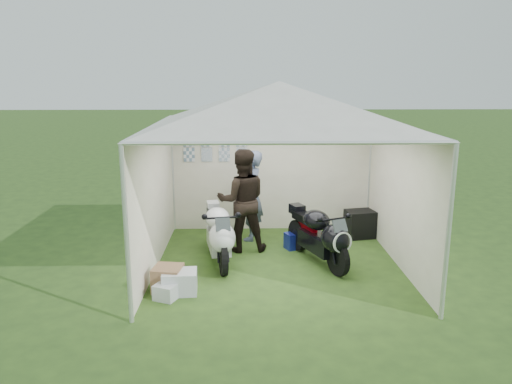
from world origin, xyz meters
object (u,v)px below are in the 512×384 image
canopy_tent (279,109)px  person_dark_jacket (242,200)px  motorcycle_black (320,235)px  crate_2 (166,292)px  paddock_stand (296,240)px  equipment_box (360,224)px  crate_0 (180,282)px  crate_1 (168,278)px  person_blue_jacket (252,196)px  motorcycle_white (219,233)px

canopy_tent → person_dark_jacket: canopy_tent is taller
motorcycle_black → crate_2: motorcycle_black is taller
canopy_tent → person_dark_jacket: bearing=131.2°
person_dark_jacket → paddock_stand: bearing=178.2°
person_dark_jacket → motorcycle_black: bearing=145.7°
crate_2 → equipment_box: bearing=39.1°
crate_0 → canopy_tent: bearing=37.8°
crate_2 → crate_0: bearing=51.6°
equipment_box → crate_2: size_ratio=1.77×
paddock_stand → equipment_box: equipment_box is taller
crate_1 → person_blue_jacket: bearing=61.8°
person_dark_jacket → equipment_box: person_dark_jacket is taller
paddock_stand → crate_0: size_ratio=0.79×
person_dark_jacket → person_blue_jacket: bearing=-111.5°
equipment_box → crate_1: (-3.38, -2.42, -0.08)m
motorcycle_black → paddock_stand: motorcycle_black is taller
crate_1 → crate_2: bearing=-87.4°
motorcycle_black → paddock_stand: bearing=90.0°
crate_1 → paddock_stand: bearing=41.0°
canopy_tent → motorcycle_white: (-0.98, 0.06, -2.05)m
motorcycle_black → person_dark_jacket: size_ratio=0.96×
person_blue_jacket → equipment_box: 2.20m
paddock_stand → equipment_box: size_ratio=0.74×
person_dark_jacket → crate_0: (-0.90, -1.83, -0.76)m
motorcycle_black → person_blue_jacket: size_ratio=1.03×
canopy_tent → crate_2: (-1.66, -1.37, -2.47)m
paddock_stand → equipment_box: (1.31, 0.63, 0.12)m
motorcycle_white → crate_0: bearing=-122.4°
canopy_tent → crate_1: size_ratio=13.96×
paddock_stand → person_dark_jacket: size_ratio=0.21×
paddock_stand → person_dark_jacket: bearing=-176.6°
equipment_box → crate_0: size_ratio=1.07×
canopy_tent → crate_1: bearing=-147.7°
canopy_tent → motorcycle_black: (0.71, -0.05, -2.06)m
crate_1 → person_dark_jacket: bearing=58.1°
canopy_tent → paddock_stand: canopy_tent is taller
motorcycle_black → crate_1: bearing=-179.3°
person_blue_jacket → crate_2: bearing=-9.1°
paddock_stand → crate_0: bearing=-134.8°
equipment_box → crate_1: size_ratio=1.31×
crate_0 → person_blue_jacket: bearing=66.3°
motorcycle_white → crate_1: size_ratio=4.67×
motorcycle_white → crate_1: 1.36m
motorcycle_black → crate_2: (-2.37, -1.32, -0.40)m
motorcycle_black → paddock_stand: 0.92m
motorcycle_black → crate_1: motorcycle_black is taller
canopy_tent → person_blue_jacket: (-0.42, 1.29, -1.71)m
motorcycle_white → paddock_stand: (1.37, 0.68, -0.38)m
canopy_tent → crate_2: size_ratio=18.88×
crate_0 → crate_2: 0.28m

